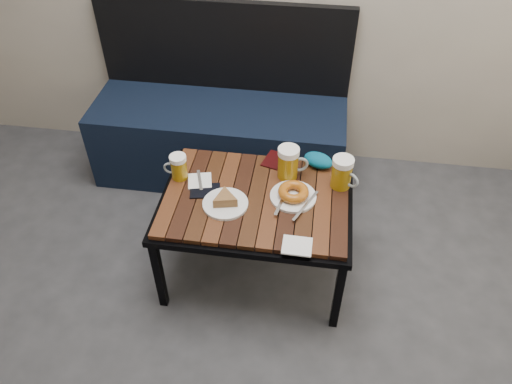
# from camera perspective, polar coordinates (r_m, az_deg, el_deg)

# --- Properties ---
(bench) EXTENTS (1.40, 0.50, 0.95)m
(bench) POSITION_cam_1_polar(r_m,az_deg,el_deg) (2.89, -4.09, 6.89)
(bench) COLOR black
(bench) RESTS_ON ground
(cafe_table) EXTENTS (0.84, 0.62, 0.47)m
(cafe_table) POSITION_cam_1_polar(r_m,az_deg,el_deg) (2.20, 0.00, -1.38)
(cafe_table) COLOR black
(cafe_table) RESTS_ON ground
(beer_mug_left) EXTENTS (0.11, 0.08, 0.12)m
(beer_mug_left) POSITION_cam_1_polar(r_m,az_deg,el_deg) (2.26, -8.87, 2.86)
(beer_mug_left) COLOR #976E0C
(beer_mug_left) RESTS_ON cafe_table
(beer_mug_centre) EXTENTS (0.15, 0.11, 0.15)m
(beer_mug_centre) POSITION_cam_1_polar(r_m,az_deg,el_deg) (2.23, 3.77, 3.38)
(beer_mug_centre) COLOR #976E0C
(beer_mug_centre) RESTS_ON cafe_table
(beer_mug_right) EXTENTS (0.14, 0.12, 0.15)m
(beer_mug_right) POSITION_cam_1_polar(r_m,az_deg,el_deg) (2.21, 9.84, 2.18)
(beer_mug_right) COLOR #976E0C
(beer_mug_right) RESTS_ON cafe_table
(plate_pie) EXTENTS (0.20, 0.20, 0.05)m
(plate_pie) POSITION_cam_1_polar(r_m,az_deg,el_deg) (2.12, -3.54, -1.05)
(plate_pie) COLOR white
(plate_pie) RESTS_ON cafe_table
(plate_bagel) EXTENTS (0.21, 0.26, 0.06)m
(plate_bagel) POSITION_cam_1_polar(r_m,az_deg,el_deg) (2.16, 4.28, -0.22)
(plate_bagel) COLOR white
(plate_bagel) RESTS_ON cafe_table
(napkin_left) EXTENTS (0.13, 0.14, 0.01)m
(napkin_left) POSITION_cam_1_polar(r_m,az_deg,el_deg) (2.26, -6.44, 1.27)
(napkin_left) COLOR white
(napkin_left) RESTS_ON cafe_table
(napkin_right) EXTENTS (0.12, 0.10, 0.01)m
(napkin_right) POSITION_cam_1_polar(r_m,az_deg,el_deg) (1.98, 4.72, -6.16)
(napkin_right) COLOR white
(napkin_right) RESTS_ON cafe_table
(passport_navy) EXTENTS (0.15, 0.12, 0.01)m
(passport_navy) POSITION_cam_1_polar(r_m,az_deg,el_deg) (2.21, -5.84, 0.15)
(passport_navy) COLOR black
(passport_navy) RESTS_ON cafe_table
(passport_burgundy) EXTENTS (0.12, 0.15, 0.01)m
(passport_burgundy) POSITION_cam_1_polar(r_m,az_deg,el_deg) (2.36, 2.12, 3.67)
(passport_burgundy) COLOR black
(passport_burgundy) RESTS_ON cafe_table
(knit_pouch) EXTENTS (0.17, 0.14, 0.06)m
(knit_pouch) POSITION_cam_1_polar(r_m,az_deg,el_deg) (2.33, 7.14, 3.62)
(knit_pouch) COLOR navy
(knit_pouch) RESTS_ON cafe_table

